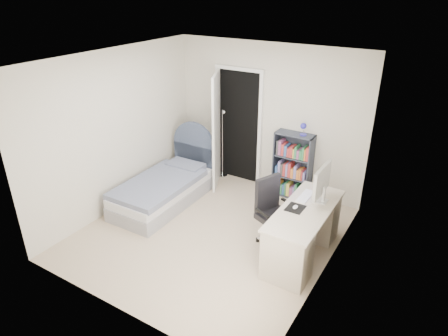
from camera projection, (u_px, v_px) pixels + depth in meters
The scene contains 8 objects.
room_shell at pixel (209, 155), 5.34m from camera, with size 3.50×3.70×2.60m.
door at pixel (224, 128), 6.95m from camera, with size 0.92×0.76×2.06m.
bed at pixel (166, 187), 6.60m from camera, with size 0.91×1.88×1.15m.
nightstand at pixel (194, 158), 7.47m from camera, with size 0.36×0.36×0.54m.
floor_lamp at pixel (223, 150), 7.33m from camera, with size 0.19×0.19×1.31m.
bookcase at pixel (293, 168), 6.67m from camera, with size 0.63×0.27×1.34m.
desk at pixel (304, 230), 5.23m from camera, with size 0.60×1.49×1.22m.
office_chair at pixel (272, 209), 5.43m from camera, with size 0.58×0.58×0.99m.
Camera 1 is at (2.74, -4.07, 3.38)m, focal length 32.00 mm.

